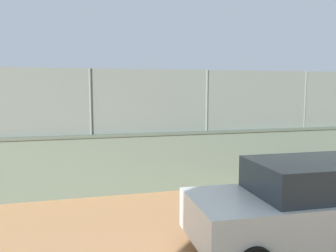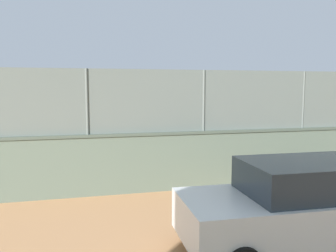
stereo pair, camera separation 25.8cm
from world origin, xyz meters
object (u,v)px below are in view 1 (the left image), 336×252
Objects in this scene: sports_ball at (121,118)px; courtside_bench at (201,160)px; player_near_wall_returning at (96,120)px; spare_ball_by_wall at (124,173)px; player_crossing_court at (109,123)px; parked_car_white at (310,204)px; player_at_service_line at (186,129)px.

courtside_bench is at bearing 99.36° from sports_ball.
sports_ball is 9.97m from courtside_bench.
spare_ball_by_wall is (-0.35, 10.90, -0.90)m from player_near_wall_returning.
spare_ball_by_wall is at bearing 88.11° from player_crossing_court.
sports_ball is (-0.79, -0.62, 0.25)m from player_crossing_court.
player_at_service_line is at bearing -96.43° from parked_car_white.
sports_ball reaches higher than spare_ball_by_wall.
sports_ball reaches higher than courtside_bench.
parked_car_white is at bearing 95.73° from sports_ball.
spare_ball_by_wall is at bearing 54.31° from player_at_service_line.
parked_car_white is (-1.58, 15.79, -0.31)m from sports_ball.
player_at_service_line is at bearing -125.69° from spare_ball_by_wall.
player_near_wall_returning reaches higher than spare_ball_by_wall.
player_crossing_court is at bearing 107.87° from player_near_wall_returning.
player_near_wall_returning is at bearing -43.62° from sports_ball.
player_crossing_court is 0.99× the size of courtside_bench.
sports_ball is (-1.43, 1.37, 0.20)m from player_near_wall_returning.
player_near_wall_returning reaches higher than player_at_service_line.
spare_ball_by_wall is at bearing -66.88° from parked_car_white.
player_at_service_line is 6.01m from courtside_bench.
player_at_service_line is 9.04× the size of sports_ball.
player_near_wall_returning is 10.94m from spare_ball_by_wall.
sports_ball is (2.92, -3.96, 0.33)m from player_at_service_line.
player_near_wall_returning is 2.09m from player_crossing_court.
spare_ball_by_wall is at bearing 91.82° from player_near_wall_returning.
player_near_wall_returning is at bearing -72.13° from player_crossing_court.
player_near_wall_returning is at bearing -80.02° from parked_car_white.
sports_ball is at bearing 136.38° from player_near_wall_returning.
player_crossing_court is 1.04m from sports_ball.
player_at_service_line is 0.91× the size of courtside_bench.
player_near_wall_returning is at bearing -50.77° from player_at_service_line.
player_crossing_court is 10.00× the size of spare_ball_by_wall.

